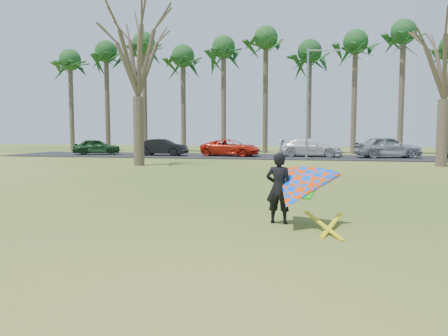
% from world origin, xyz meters
% --- Properties ---
extents(ground, '(100.00, 100.00, 0.00)m').
position_xyz_m(ground, '(0.00, 0.00, 0.00)').
color(ground, '#235512').
rests_on(ground, ground).
extents(parking_strip, '(46.00, 7.00, 0.06)m').
position_xyz_m(parking_strip, '(0.00, 25.00, 0.03)').
color(parking_strip, black).
rests_on(parking_strip, ground).
extents(palm_0, '(4.84, 4.84, 10.84)m').
position_xyz_m(palm_0, '(-22.00, 31.00, 9.17)').
color(palm_0, '#4A392C').
rests_on(palm_0, ground).
extents(palm_1, '(4.84, 4.84, 11.54)m').
position_xyz_m(palm_1, '(-18.00, 31.00, 9.85)').
color(palm_1, '#49382B').
rests_on(palm_1, ground).
extents(palm_2, '(4.84, 4.84, 12.24)m').
position_xyz_m(palm_2, '(-14.00, 31.00, 10.52)').
color(palm_2, brown).
rests_on(palm_2, ground).
extents(palm_3, '(4.84, 4.84, 10.84)m').
position_xyz_m(palm_3, '(-10.00, 31.00, 9.17)').
color(palm_3, '#4E3D2F').
rests_on(palm_3, ground).
extents(palm_4, '(4.84, 4.84, 11.54)m').
position_xyz_m(palm_4, '(-6.00, 31.00, 9.85)').
color(palm_4, '#4D3C2E').
rests_on(palm_4, ground).
extents(palm_5, '(4.84, 4.84, 12.24)m').
position_xyz_m(palm_5, '(-2.00, 31.00, 10.52)').
color(palm_5, '#483A2B').
rests_on(palm_5, ground).
extents(palm_6, '(4.84, 4.84, 10.84)m').
position_xyz_m(palm_6, '(2.00, 31.00, 9.17)').
color(palm_6, '#453929').
rests_on(palm_6, ground).
extents(palm_7, '(4.84, 4.84, 11.54)m').
position_xyz_m(palm_7, '(6.00, 31.00, 9.85)').
color(palm_7, brown).
rests_on(palm_7, ground).
extents(palm_8, '(4.84, 4.84, 12.24)m').
position_xyz_m(palm_8, '(10.00, 31.00, 10.52)').
color(palm_8, '#4B392D').
rests_on(palm_8, ground).
extents(bare_tree_left, '(6.60, 6.60, 9.70)m').
position_xyz_m(bare_tree_left, '(-8.00, 15.00, 6.92)').
color(bare_tree_left, '#4B3E2D').
rests_on(bare_tree_left, ground).
extents(bare_tree_right, '(6.27, 6.27, 9.21)m').
position_xyz_m(bare_tree_right, '(10.00, 18.00, 6.57)').
color(bare_tree_right, '#4B3B2D').
rests_on(bare_tree_right, ground).
extents(streetlight, '(2.28, 0.18, 8.00)m').
position_xyz_m(streetlight, '(2.16, 22.00, 4.46)').
color(streetlight, gray).
rests_on(streetlight, ground).
extents(car_0, '(4.27, 3.00, 1.35)m').
position_xyz_m(car_0, '(-15.92, 24.65, 0.73)').
color(car_0, '#1A431D').
rests_on(car_0, parking_strip).
extents(car_1, '(4.21, 1.62, 1.37)m').
position_xyz_m(car_1, '(-9.86, 24.47, 0.74)').
color(car_1, black).
rests_on(car_1, parking_strip).
extents(car_2, '(5.15, 2.97, 1.35)m').
position_xyz_m(car_2, '(-4.15, 24.90, 0.73)').
color(car_2, red).
rests_on(car_2, parking_strip).
extents(car_3, '(5.14, 2.45, 1.44)m').
position_xyz_m(car_3, '(2.24, 25.51, 0.78)').
color(car_3, silver).
rests_on(car_3, parking_strip).
extents(car_4, '(5.11, 2.76, 1.65)m').
position_xyz_m(car_4, '(8.07, 25.07, 0.89)').
color(car_4, '#8F959B').
rests_on(car_4, parking_strip).
extents(kite_flyer, '(2.13, 2.39, 2.02)m').
position_xyz_m(kite_flyer, '(2.12, -0.25, 0.85)').
color(kite_flyer, black).
rests_on(kite_flyer, ground).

